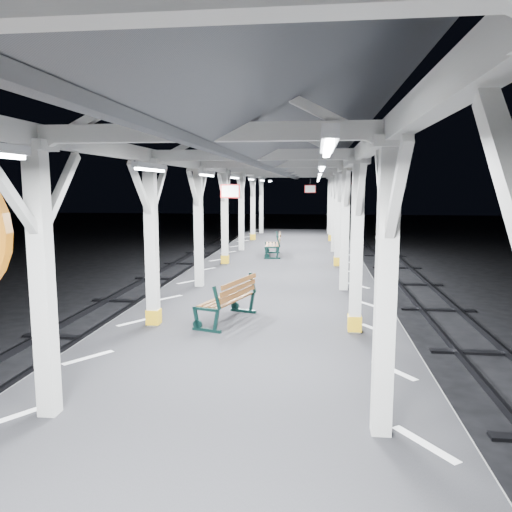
# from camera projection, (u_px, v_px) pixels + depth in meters

# --- Properties ---
(ground) EXTENTS (120.00, 120.00, 0.00)m
(ground) POSITION_uv_depth(u_px,v_px,m) (236.00, 423.00, 8.04)
(ground) COLOR black
(ground) RESTS_ON ground
(platform) EXTENTS (6.00, 50.00, 1.00)m
(platform) POSITION_uv_depth(u_px,v_px,m) (236.00, 394.00, 7.97)
(platform) COLOR black
(platform) RESTS_ON ground
(hazard_stripes_left) EXTENTS (1.00, 48.00, 0.01)m
(hazard_stripes_left) POSITION_uv_depth(u_px,v_px,m) (88.00, 358.00, 8.19)
(hazard_stripes_left) COLOR silver
(hazard_stripes_left) RESTS_ON platform
(hazard_stripes_right) EXTENTS (1.00, 48.00, 0.01)m
(hazard_stripes_right) POSITION_uv_depth(u_px,v_px,m) (394.00, 371.00, 7.61)
(hazard_stripes_right) COLOR silver
(hazard_stripes_right) RESTS_ON platform
(canopy) EXTENTS (5.40, 49.00, 4.65)m
(canopy) POSITION_uv_depth(u_px,v_px,m) (234.00, 134.00, 7.39)
(canopy) COLOR silver
(canopy) RESTS_ON platform
(bench_mid) EXTENTS (1.10, 1.81, 0.93)m
(bench_mid) POSITION_uv_depth(u_px,v_px,m) (230.00, 299.00, 10.29)
(bench_mid) COLOR black
(bench_mid) RESTS_ON platform
(bench_far) EXTENTS (0.79, 1.78, 0.94)m
(bench_far) POSITION_uv_depth(u_px,v_px,m) (275.00, 244.00, 19.99)
(bench_far) COLOR black
(bench_far) RESTS_ON platform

